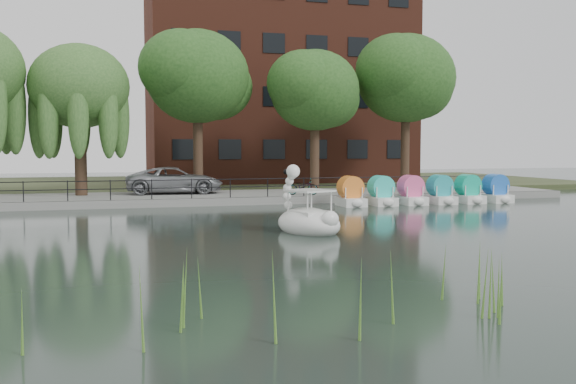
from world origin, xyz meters
name	(u,v)px	position (x,y,z in m)	size (l,w,h in m)	color
ground_plane	(307,241)	(0.00, 0.00, 0.00)	(120.00, 120.00, 0.00)	#2F3E38
promenade	(221,197)	(0.00, 16.00, 0.20)	(40.00, 6.00, 0.40)	gray
kerb	(231,202)	(0.00, 13.05, 0.20)	(40.00, 0.25, 0.40)	gray
land_strip	(190,184)	(0.00, 30.00, 0.18)	(60.00, 22.00, 0.36)	#47512D
railing	(230,183)	(0.00, 13.25, 1.15)	(32.00, 0.05, 1.00)	black
apartment_building	(278,67)	(7.00, 29.97, 9.36)	(20.00, 10.07, 18.00)	#4C1E16
willow_mid	(79,87)	(-7.50, 17.00, 6.25)	(5.32, 5.32, 8.15)	#473323
broadleaf_center	(197,77)	(-1.00, 18.00, 7.06)	(6.00, 6.00, 9.25)	#473323
broadleaf_right	(315,91)	(6.00, 17.50, 6.39)	(5.40, 5.40, 8.32)	#473323
broadleaf_far	(406,79)	(12.50, 18.50, 7.40)	(6.30, 6.30, 9.71)	#473323
minivan	(175,178)	(-2.48, 16.95, 1.26)	(6.19, 2.85, 1.72)	gray
bicycle	(302,186)	(4.17, 14.06, 0.90)	(1.72, 0.60, 1.00)	gray
swan_boat	(308,218)	(0.66, 2.02, 0.52)	(2.61, 3.24, 2.38)	white
pedal_boat_row	(426,193)	(10.09, 11.09, 0.61)	(9.65, 1.70, 1.40)	white
reed_bank	(562,276)	(2.00, -9.50, 0.60)	(24.00, 2.40, 1.20)	#669938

